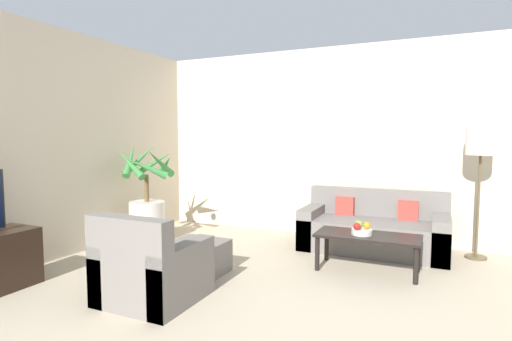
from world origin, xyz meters
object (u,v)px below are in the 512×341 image
armchair (152,270)px  orange_fruit (367,225)px  potted_palm (147,208)px  sofa_loveseat (373,230)px  floor_lamp (481,148)px  ottoman (199,257)px  apple_red (357,226)px  apple_green (359,224)px  coffee_table (368,239)px  fruit_bowl (362,232)px

armchair → orange_fruit: bearing=45.1°
armchair → potted_palm: bearing=130.8°
sofa_loveseat → orange_fruit: sofa_loveseat is taller
floor_lamp → ottoman: size_ratio=2.77×
apple_red → orange_fruit: bearing=44.0°
orange_fruit → floor_lamp: bearing=41.8°
sofa_loveseat → armchair: bearing=-122.3°
floor_lamp → apple_red: bearing=-138.0°
apple_green → potted_palm: bearing=-179.0°
potted_palm → ottoman: 1.55m
potted_palm → apple_green: potted_palm is taller
apple_red → orange_fruit: size_ratio=1.00×
coffee_table → floor_lamp: bearing=42.5°
potted_palm → apple_red: bearing=-0.9°
floor_lamp → armchair: 3.87m
sofa_loveseat → coffee_table: 0.85m
fruit_bowl → armchair: bearing=-134.7°
apple_green → ottoman: 1.74m
apple_green → armchair: armchair is taller
coffee_table → ottoman: coffee_table is taller
potted_palm → coffee_table: (2.92, 0.03, -0.13)m
apple_red → armchair: 2.13m
ottoman → armchair: bearing=-88.9°
orange_fruit → ottoman: size_ratio=0.14×
coffee_table → apple_red: (-0.10, -0.08, 0.15)m
apple_red → orange_fruit: same height
coffee_table → orange_fruit: (-0.01, 0.01, 0.15)m
fruit_bowl → orange_fruit: (0.05, 0.04, 0.07)m
fruit_bowl → apple_red: (-0.04, -0.05, 0.07)m
apple_green → orange_fruit: (0.09, -0.00, -0.00)m
armchair → apple_green: bearing=46.8°
apple_green → ottoman: size_ratio=0.15×
floor_lamp → orange_fruit: (-1.11, -1.00, -0.81)m
ottoman → coffee_table: bearing=26.1°
orange_fruit → sofa_loveseat: bearing=93.4°
sofa_loveseat → coffee_table: bearing=-85.8°
orange_fruit → apple_red: bearing=-136.0°
coffee_table → orange_fruit: bearing=139.4°
fruit_bowl → ottoman: 1.75m
coffee_table → fruit_bowl: fruit_bowl is taller
apple_red → orange_fruit: (0.09, 0.09, -0.00)m
orange_fruit → ottoman: bearing=-153.4°
apple_red → armchair: armchair is taller
floor_lamp → coffee_table: 1.77m
sofa_loveseat → apple_green: 0.86m
armchair → sofa_loveseat: bearing=57.7°
potted_palm → apple_red: size_ratio=17.83×
sofa_loveseat → floor_lamp: bearing=7.9°
potted_palm → ottoman: size_ratio=2.46×
fruit_bowl → apple_green: bearing=134.9°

